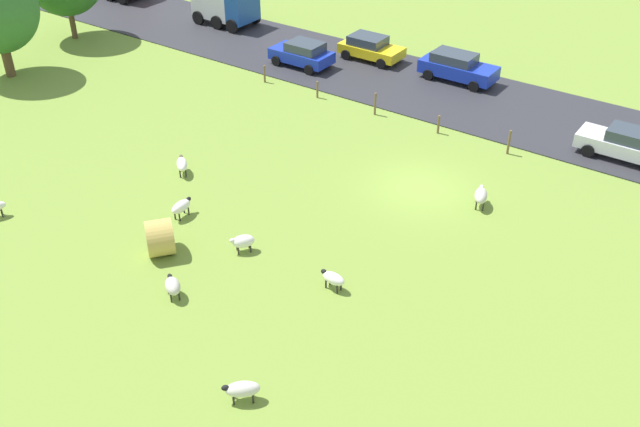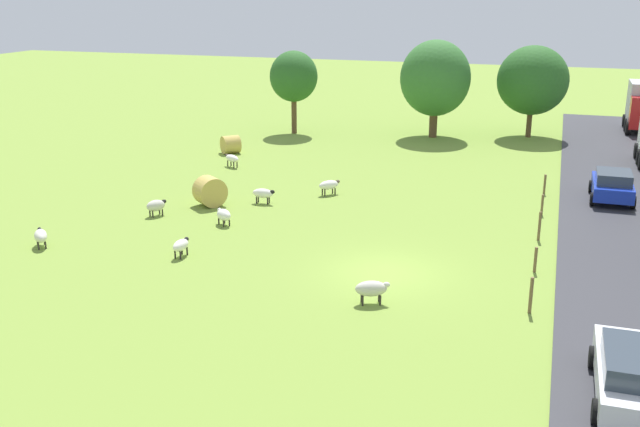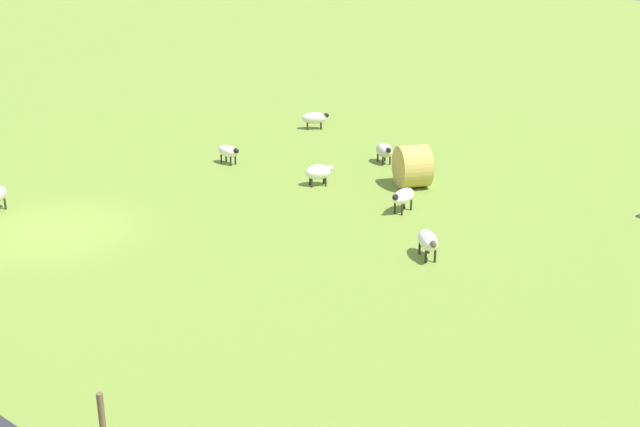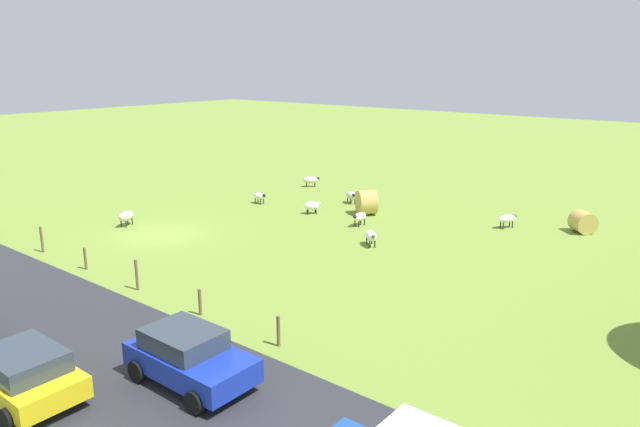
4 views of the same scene
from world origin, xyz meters
The scene contains 19 objects.
ground_plane centered at (0.00, 0.00, 0.00)m, with size 160.00×160.00×0.00m, color olive.
road_strip centered at (10.25, 0.00, 0.03)m, with size 8.00×80.00×0.06m, color #2D2D33.
sheep_0 centered at (-14.46, -1.62, 0.50)m, with size 1.11×1.16×0.76m.
sheep_1 centered at (-8.41, 3.46, 0.49)m, with size 1.04×0.98×0.76m.
sheep_2 centered at (-12.08, 3.75, 0.51)m, with size 0.96×1.07×0.79m.
sheep_3 centered at (0.19, -2.94, 0.56)m, with size 1.27×0.93×0.84m.
sheep_5 centered at (-8.01, 7.27, 0.53)m, with size 1.19×0.53×0.77m.
sheep_6 centered at (-8.29, -0.84, 0.50)m, with size 0.49×1.07×0.73m.
sheep_7 centered at (-5.32, 9.84, 0.53)m, with size 1.12×1.16×0.78m.
hay_bale_0 centered at (-10.38, 6.10, 0.74)m, with size 1.48×1.48×1.06m, color tan.
fence_post_0 centered at (5.46, -2.02, 0.64)m, with size 0.12×0.12×1.28m, color brown.
fence_post_1 centered at (5.46, 1.86, 0.51)m, with size 0.12×0.12×1.01m, color brown.
fence_post_2 centered at (5.46, 5.74, 0.64)m, with size 0.12×0.12×1.28m, color brown.
fence_post_3 centered at (5.46, 9.62, 0.50)m, with size 0.12×0.12×1.00m, color brown.
fence_post_4 centered at (5.46, 13.50, 0.53)m, with size 0.12×0.12×1.05m, color brown.
car_0 centered at (8.75, 13.08, 0.87)m, with size 2.11×3.91×1.56m.
car_1 centered at (12.24, 4.15, 0.92)m, with size 2.08×4.58×1.65m.
car_2 centered at (8.20, -6.96, 0.87)m, with size 1.93×4.55×1.55m.
car_3 centered at (12.15, 10.20, 0.84)m, with size 2.13×4.04×1.49m.
Camera 1 is at (-25.90, -12.63, 17.46)m, focal length 40.58 mm.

